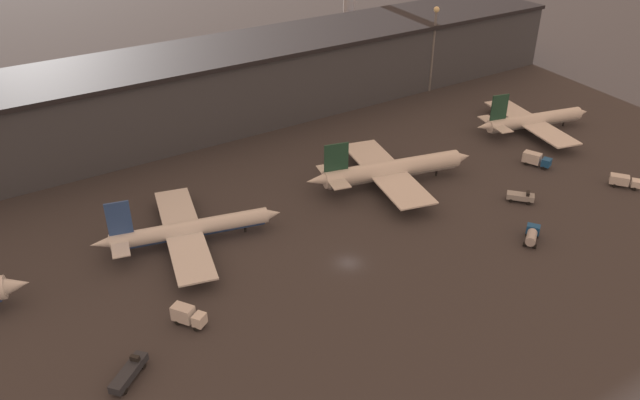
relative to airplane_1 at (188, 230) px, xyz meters
name	(u,v)px	position (x,y,z in m)	size (l,w,h in m)	color
ground	(348,263)	(22.60, -23.60, -2.95)	(600.00, 600.00, 0.00)	#383538
terminal_building	(185,93)	(22.60, 53.11, 7.64)	(254.65, 30.03, 21.09)	#3D424C
airplane_1	(188,230)	(0.00, 0.00, 0.00)	(37.51, 36.08, 11.72)	white
airplane_2	(391,170)	(49.48, -3.04, 0.69)	(41.63, 35.31, 12.47)	white
airplane_3	(533,120)	(101.84, -0.77, 0.21)	(35.90, 34.62, 12.09)	white
service_vehicle_0	(624,181)	(93.96, -34.32, -1.36)	(5.80, 6.91, 2.75)	white
service_vehicle_1	(129,372)	(-22.25, -29.63, -1.60)	(7.43, 6.68, 2.84)	#282D38
service_vehicle_2	(536,159)	(85.53, -15.67, -1.12)	(4.63, 7.15, 3.25)	#195199
service_vehicle_3	(188,315)	(-9.98, -22.95, -1.06)	(5.02, 6.12, 3.40)	white
service_vehicle_4	(532,235)	(57.73, -37.93, -1.36)	(6.40, 5.35, 2.69)	#195199
service_vehicle_5	(521,197)	(68.49, -25.79, -1.65)	(5.58, 6.01, 2.74)	#9EA3A8
lamp_post_1	(434,39)	(99.88, 39.07, 13.93)	(1.80, 1.80, 26.78)	slate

